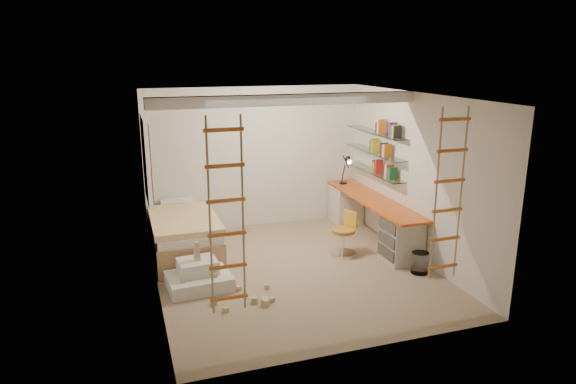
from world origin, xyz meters
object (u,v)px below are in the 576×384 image
object	(u,v)px
play_platform	(199,277)
swivel_chair	(344,239)
desk	(371,217)
bed	(184,234)

from	to	relation	value
play_platform	swivel_chair	bearing A→B (deg)	10.67
desk	play_platform	bearing A→B (deg)	-162.90
desk	play_platform	distance (m)	3.32
swivel_chair	play_platform	size ratio (longest dim) A/B	0.79
desk	bed	xyz separation A→B (m)	(-3.20, 0.36, -0.07)
desk	bed	world-z (taller)	desk
swivel_chair	desk	bearing A→B (deg)	34.74
bed	play_platform	distance (m)	1.35
desk	play_platform	world-z (taller)	desk
desk	swivel_chair	distance (m)	0.92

